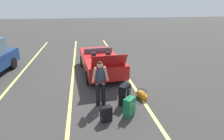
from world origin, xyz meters
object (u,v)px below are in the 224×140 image
Objects in this scene: suitcase_large_black at (125,94)px; suitcase_small_carryon at (106,114)px; duffel_bag at (142,95)px; convertible_car at (100,61)px; suitcase_medium_bright at (129,107)px; traveler_person at (100,81)px.

suitcase_small_carryon is at bearing 85.97° from suitcase_large_black.
suitcase_large_black is 0.80m from duffel_bag.
suitcase_medium_bright is at bearing -178.46° from convertible_car.
suitcase_medium_bright is 1.30× the size of duffel_bag.
suitcase_large_black is 1.87× the size of suitcase_small_carryon.
convertible_car is 3.61m from suitcase_large_black.
duffel_bag is at bearing -70.40° from suitcase_small_carryon.
convertible_car is at bearing 20.91° from duffel_bag.
suitcase_medium_bright is (-4.31, -0.52, -0.28)m from convertible_car.
suitcase_large_black reaches higher than duffel_bag.
traveler_person is at bearing 169.33° from convertible_car.
suitcase_medium_bright is at bearing -140.73° from traveler_person.
duffel_bag is (1.00, -0.75, -0.15)m from suitcase_medium_bright.
duffel_bag is (1.19, -1.53, -0.09)m from suitcase_small_carryon.
suitcase_small_carryon is at bearing -120.73° from suitcase_medium_bright.
traveler_person reaches higher than suitcase_medium_bright.
suitcase_large_black is 0.75m from suitcase_medium_bright.
suitcase_medium_bright is at bearing 143.06° from duffel_bag.
suitcase_small_carryon is 0.72× the size of duffel_bag.
convertible_car is at bearing -13.23° from traveler_person.
suitcase_large_black is 1.03× the size of suitcase_medium_bright.
convertible_car is 2.63× the size of traveler_person.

